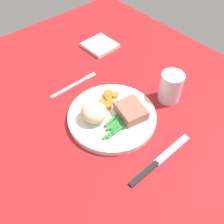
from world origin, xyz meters
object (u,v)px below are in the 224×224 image
(meat_portion, at_px, (131,111))
(water_glass, at_px, (170,89))
(dinner_plate, at_px, (112,116))
(napkin, at_px, (100,45))
(fork, at_px, (74,85))
(knife, at_px, (159,161))

(meat_portion, bearing_deg, water_glass, 82.46)
(dinner_plate, height_order, napkin, dinner_plate)
(fork, bearing_deg, meat_portion, 9.16)
(knife, xyz_separation_m, water_glass, (-0.13, 0.18, 0.04))
(knife, bearing_deg, dinner_plate, 176.75)
(fork, xyz_separation_m, napkin, (-0.11, 0.19, 0.00))
(meat_portion, bearing_deg, dinner_plate, -130.60)
(knife, relative_size, water_glass, 2.29)
(meat_portion, height_order, water_glass, water_glass)
(dinner_plate, xyz_separation_m, knife, (0.18, -0.00, -0.01))
(napkin, bearing_deg, meat_portion, -25.61)
(meat_portion, distance_m, napkin, 0.35)
(knife, distance_m, napkin, 0.50)
(meat_portion, relative_size, knife, 0.39)
(meat_portion, relative_size, water_glass, 0.89)
(dinner_plate, bearing_deg, knife, -0.93)
(fork, xyz_separation_m, knife, (0.35, -0.00, -0.00))
(fork, bearing_deg, water_glass, 36.24)
(knife, bearing_deg, napkin, 154.94)
(dinner_plate, xyz_separation_m, fork, (-0.18, -0.00, -0.01))
(fork, bearing_deg, napkin, 117.23)
(dinner_plate, distance_m, napkin, 0.34)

